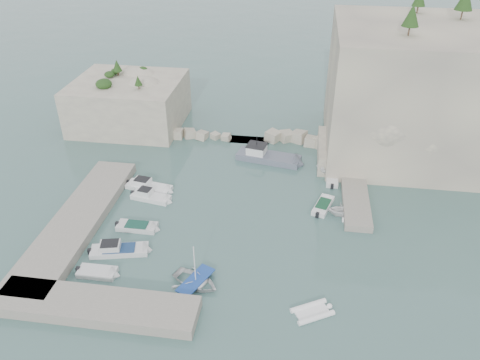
# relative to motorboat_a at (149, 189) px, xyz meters

# --- Properties ---
(ground) EXTENTS (400.00, 400.00, 0.00)m
(ground) POSITION_rel_motorboat_a_xyz_m (11.49, -7.08, 0.00)
(ground) COLOR #486C68
(ground) RESTS_ON ground
(cliff_east) EXTENTS (26.00, 22.00, 17.00)m
(cliff_east) POSITION_rel_motorboat_a_xyz_m (34.49, 15.92, 8.50)
(cliff_east) COLOR beige
(cliff_east) RESTS_ON ground
(cliff_terrace) EXTENTS (8.00, 10.00, 2.50)m
(cliff_terrace) POSITION_rel_motorboat_a_xyz_m (24.49, 10.92, 1.25)
(cliff_terrace) COLOR beige
(cliff_terrace) RESTS_ON ground
(outcrop_west) EXTENTS (16.00, 14.00, 7.00)m
(outcrop_west) POSITION_rel_motorboat_a_xyz_m (-8.51, 17.92, 3.50)
(outcrop_west) COLOR beige
(outcrop_west) RESTS_ON ground
(quay_west) EXTENTS (5.00, 24.00, 1.10)m
(quay_west) POSITION_rel_motorboat_a_xyz_m (-5.51, -8.08, 0.55)
(quay_west) COLOR #9E9689
(quay_west) RESTS_ON ground
(quay_south) EXTENTS (18.00, 4.00, 1.10)m
(quay_south) POSITION_rel_motorboat_a_xyz_m (1.49, -19.58, 0.55)
(quay_south) COLOR #9E9689
(quay_south) RESTS_ON ground
(ledge_east) EXTENTS (3.00, 16.00, 0.80)m
(ledge_east) POSITION_rel_motorboat_a_xyz_m (24.99, 2.92, 0.40)
(ledge_east) COLOR #9E9689
(ledge_east) RESTS_ON ground
(breakwater) EXTENTS (28.00, 3.00, 1.40)m
(breakwater) POSITION_rel_motorboat_a_xyz_m (10.49, 14.92, 0.70)
(breakwater) COLOR beige
(breakwater) RESTS_ON ground
(motorboat_a) EXTENTS (6.47, 2.90, 1.40)m
(motorboat_a) POSITION_rel_motorboat_a_xyz_m (0.00, 0.00, 0.00)
(motorboat_a) COLOR white
(motorboat_a) RESTS_ON ground
(motorboat_b) EXTENTS (5.40, 2.59, 1.40)m
(motorboat_b) POSITION_rel_motorboat_a_xyz_m (0.92, -2.13, 0.00)
(motorboat_b) COLOR white
(motorboat_b) RESTS_ON ground
(motorboat_c) EXTENTS (4.76, 1.74, 0.70)m
(motorboat_c) POSITION_rel_motorboat_a_xyz_m (1.15, -7.85, 0.00)
(motorboat_c) COLOR silver
(motorboat_c) RESTS_ON ground
(motorboat_d) EXTENTS (6.57, 3.24, 1.40)m
(motorboat_d) POSITION_rel_motorboat_a_xyz_m (0.68, -11.90, 0.00)
(motorboat_d) COLOR silver
(motorboat_d) RESTS_ON ground
(motorboat_e) EXTENTS (4.05, 1.67, 0.70)m
(motorboat_e) POSITION_rel_motorboat_a_xyz_m (-0.29, -15.24, 0.00)
(motorboat_e) COLOR silver
(motorboat_e) RESTS_ON ground
(rowboat) EXTENTS (5.62, 4.94, 0.97)m
(rowboat) POSITION_rel_motorboat_a_xyz_m (9.35, -15.14, 0.00)
(rowboat) COLOR white
(rowboat) RESTS_ON ground
(inflatable_dinghy) EXTENTS (4.21, 3.47, 0.44)m
(inflatable_dinghy) POSITION_rel_motorboat_a_xyz_m (20.19, -17.17, 0.00)
(inflatable_dinghy) COLOR white
(inflatable_dinghy) RESTS_ON ground
(tender_east_a) EXTENTS (3.45, 3.03, 1.74)m
(tender_east_a) POSITION_rel_motorboat_a_xyz_m (23.24, -2.12, 0.00)
(tender_east_a) COLOR white
(tender_east_a) RESTS_ON ground
(tender_east_b) EXTENTS (2.88, 4.85, 0.70)m
(tender_east_b) POSITION_rel_motorboat_a_xyz_m (21.21, -0.92, 0.00)
(tender_east_b) COLOR white
(tender_east_b) RESTS_ON ground
(tender_east_c) EXTENTS (1.57, 4.53, 0.70)m
(tender_east_c) POSITION_rel_motorboat_a_xyz_m (22.39, 5.41, 0.00)
(tender_east_c) COLOR white
(tender_east_c) RESTS_ON ground
(tender_east_d) EXTENTS (4.75, 2.29, 1.76)m
(tender_east_d) POSITION_rel_motorboat_a_xyz_m (22.56, 6.39, 0.00)
(tender_east_d) COLOR white
(tender_east_d) RESTS_ON ground
(work_boat) EXTENTS (9.79, 4.49, 2.20)m
(work_boat) POSITION_rel_motorboat_a_xyz_m (13.92, 9.26, 0.00)
(work_boat) COLOR slate
(work_boat) RESTS_ON ground
(rowboat_mast) EXTENTS (0.10, 0.10, 4.20)m
(rowboat_mast) POSITION_rel_motorboat_a_xyz_m (9.35, -15.14, 2.58)
(rowboat_mast) COLOR white
(rowboat_mast) RESTS_ON rowboat
(vegetation) EXTENTS (53.48, 13.88, 13.40)m
(vegetation) POSITION_rel_motorboat_a_xyz_m (29.32, 17.33, 17.93)
(vegetation) COLOR #1E4219
(vegetation) RESTS_ON ground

